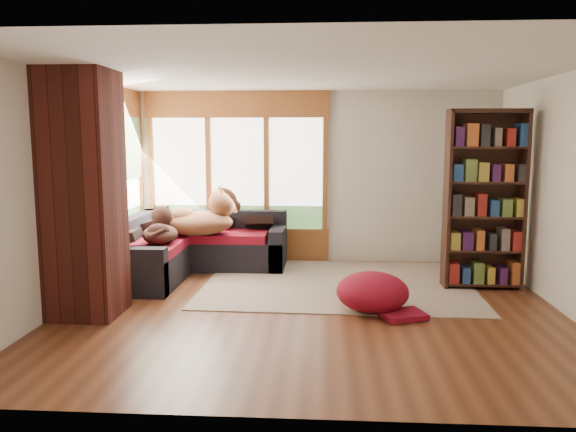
% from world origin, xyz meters
% --- Properties ---
extents(floor, '(5.50, 5.50, 0.00)m').
position_xyz_m(floor, '(0.00, 0.00, 0.00)').
color(floor, '#522A17').
rests_on(floor, ground).
extents(ceiling, '(5.50, 5.50, 0.00)m').
position_xyz_m(ceiling, '(0.00, 0.00, 2.60)').
color(ceiling, white).
extents(wall_back, '(5.50, 0.04, 2.60)m').
position_xyz_m(wall_back, '(0.00, 2.50, 1.30)').
color(wall_back, silver).
rests_on(wall_back, ground).
extents(wall_front, '(5.50, 0.04, 2.60)m').
position_xyz_m(wall_front, '(0.00, -2.50, 1.30)').
color(wall_front, silver).
rests_on(wall_front, ground).
extents(wall_left, '(0.04, 5.00, 2.60)m').
position_xyz_m(wall_left, '(-2.75, 0.00, 1.30)').
color(wall_left, silver).
rests_on(wall_left, ground).
extents(wall_right, '(0.04, 5.00, 2.60)m').
position_xyz_m(wall_right, '(2.75, 0.00, 1.30)').
color(wall_right, silver).
rests_on(wall_right, ground).
extents(windows_back, '(2.82, 0.10, 1.90)m').
position_xyz_m(windows_back, '(-1.20, 2.47, 1.35)').
color(windows_back, brown).
rests_on(windows_back, wall_back).
extents(windows_left, '(0.10, 2.62, 1.90)m').
position_xyz_m(windows_left, '(-2.72, 1.20, 1.35)').
color(windows_left, brown).
rests_on(windows_left, wall_left).
extents(roller_blind, '(0.03, 0.72, 0.90)m').
position_xyz_m(roller_blind, '(-2.69, 2.03, 1.75)').
color(roller_blind, '#6B9156').
rests_on(roller_blind, wall_left).
extents(brick_chimney, '(0.70, 0.70, 2.60)m').
position_xyz_m(brick_chimney, '(-2.40, -0.35, 1.30)').
color(brick_chimney, '#471914').
rests_on(brick_chimney, ground).
extents(sectional_sofa, '(2.20, 2.20, 0.80)m').
position_xyz_m(sectional_sofa, '(-1.95, 1.70, 0.30)').
color(sectional_sofa, black).
rests_on(sectional_sofa, ground).
extents(area_rug, '(3.50, 2.71, 0.01)m').
position_xyz_m(area_rug, '(0.32, 1.10, 0.01)').
color(area_rug, beige).
rests_on(area_rug, ground).
extents(bookshelf, '(0.96, 0.32, 2.25)m').
position_xyz_m(bookshelf, '(2.14, 1.03, 1.12)').
color(bookshelf, '#341A11').
rests_on(bookshelf, ground).
extents(pouf, '(0.80, 0.80, 0.43)m').
position_xyz_m(pouf, '(0.68, -0.04, 0.23)').
color(pouf, maroon).
rests_on(pouf, area_rug).
extents(dog_tan, '(1.17, 0.94, 0.58)m').
position_xyz_m(dog_tan, '(-1.55, 1.62, 0.83)').
color(dog_tan, brown).
rests_on(dog_tan, sectional_sofa).
extents(dog_brindle, '(0.56, 0.79, 0.40)m').
position_xyz_m(dog_brindle, '(-2.00, 1.02, 0.74)').
color(dog_brindle, black).
rests_on(dog_brindle, sectional_sofa).
extents(throw_pillows, '(1.98, 1.68, 0.45)m').
position_xyz_m(throw_pillows, '(-1.92, 1.85, 0.75)').
color(throw_pillows, black).
rests_on(throw_pillows, sectional_sofa).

